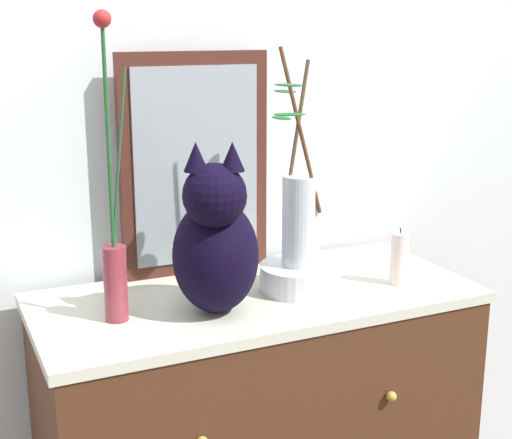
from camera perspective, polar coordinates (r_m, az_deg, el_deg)
wall_back at (r=1.95m, az=-3.79°, el=7.56°), size 4.40×0.08×2.60m
mirror_leaning at (r=1.85m, az=-4.69°, el=4.19°), size 0.38×0.03×0.55m
cat_sitting at (r=1.60m, az=-3.14°, el=-1.86°), size 0.26×0.42×0.39m
vase_slim_green at (r=1.59m, az=-10.85°, el=-2.35°), size 0.07×0.05×0.64m
bowl_porcelain at (r=1.78m, az=3.39°, el=-4.45°), size 0.19×0.19×0.06m
vase_glass_clear at (r=1.73m, az=3.42°, el=0.40°), size 0.15×0.22×0.51m
candle_pillar at (r=1.84m, az=10.93°, el=-2.97°), size 0.04×0.04×0.14m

